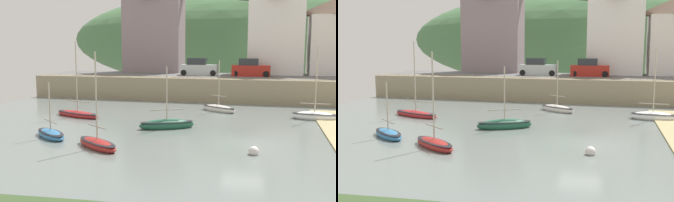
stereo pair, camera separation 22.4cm
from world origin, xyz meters
TOP-DOWN VIEW (x-y plane):
  - quay_seawall at (0.00, 17.50)m, footprint 48.00×9.40m
  - hillside_backdrop at (2.46, 55.20)m, footprint 80.00×44.00m
  - waterfront_building_left at (-12.84, 25.20)m, footprint 7.55×4.39m
  - waterfront_building_centre at (2.06, 25.20)m, footprint 6.47×5.95m
  - fishing_boat_green at (-13.64, 5.40)m, footprint 4.68×2.61m
  - dinghy_open_wooden at (4.96, 8.80)m, footprint 3.57×1.55m
  - sailboat_nearest_shore at (-11.89, -1.69)m, footprint 3.30×2.95m
  - motorboat_with_cabin at (-7.98, -3.33)m, footprint 3.52×2.96m
  - sailboat_white_hull at (-5.46, 2.75)m, footprint 4.00×2.79m
  - rowboat_small_beached at (-2.79, 10.72)m, footprint 3.49×2.64m
  - parked_car_near_slipway at (-6.27, 20.70)m, footprint 4.10×1.82m
  - parked_car_by_wall at (-0.57, 20.70)m, footprint 4.16×1.84m
  - mooring_buoy at (0.68, -2.57)m, footprint 0.56×0.56m

SIDE VIEW (x-z plane):
  - mooring_buoy at x=0.68m, z-range -0.11..0.45m
  - sailboat_nearest_shore at x=-11.89m, z-range -1.60..2.03m
  - fishing_boat_green at x=-13.64m, z-range -2.87..3.35m
  - motorboat_with_cabin at x=-7.98m, z-range -2.55..3.04m
  - rowboat_small_beached at x=-2.79m, z-range -2.07..2.60m
  - sailboat_white_hull at x=-5.46m, z-range -1.98..2.54m
  - dinghy_open_wooden at x=4.96m, z-range -2.64..3.22m
  - quay_seawall at x=0.00m, z-range 0.16..2.56m
  - parked_car_near_slipway at x=-6.27m, z-range 2.23..4.18m
  - parked_car_by_wall at x=-0.57m, z-range 2.23..4.18m
  - hillside_backdrop at x=2.46m, z-range -2.95..16.72m
  - waterfront_building_centre at x=2.06m, z-range 2.48..13.12m
  - waterfront_building_left at x=-12.84m, z-range 2.50..14.10m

